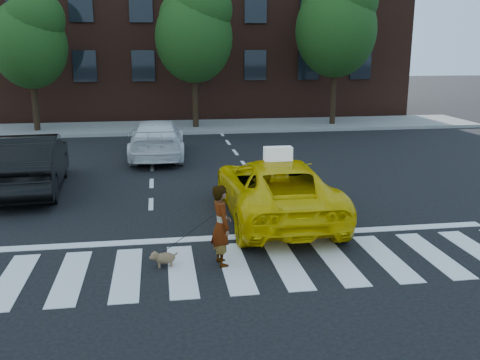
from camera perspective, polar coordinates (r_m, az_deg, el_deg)
The scene contains 14 objects.
ground at distance 10.21m, azimuth -0.55°, elevation -9.27°, with size 120.00×120.00×0.00m, color black.
crosswalk at distance 10.21m, azimuth -0.55°, elevation -9.24°, with size 13.00×2.40×0.01m, color silver.
stop_line at distance 11.68m, azimuth -1.67°, elevation -6.15°, with size 12.00×0.30×0.01m, color silver.
sidewalk_far at distance 27.10m, azimuth -5.86°, elevation 5.66°, with size 30.00×4.00×0.15m, color slate.
building at distance 34.35m, azimuth -6.82°, elevation 17.34°, with size 26.00×10.00×12.00m, color #412117.
tree_left at distance 26.87m, azimuth -21.53°, elevation 14.05°, with size 3.39×3.38×6.50m.
tree_mid at distance 26.34m, azimuth -4.87°, elevation 15.87°, with size 3.69×3.69×7.10m.
tree_right at distance 27.74m, azimuth 10.33°, elevation 16.46°, with size 4.00×4.00×7.70m.
taxi at distance 12.86m, azimuth 3.81°, elevation -0.88°, with size 2.41×5.23×1.45m, color #E3BE04.
black_sedan at distance 16.31m, azimuth -21.57°, elevation 1.73°, with size 1.74×4.99×1.64m, color black.
white_suv at distance 20.03m, azimuth -8.85°, elevation 4.36°, with size 1.96×4.83×1.40m, color white.
woman at distance 10.06m, azimuth -2.01°, elevation -4.86°, with size 0.57×0.37×1.57m, color #999999.
dog at distance 10.27m, azimuth -8.23°, elevation -8.21°, with size 0.54×0.22×0.31m.
taxi_sign at distance 12.47m, azimuth 4.07°, elevation 2.82°, with size 0.65×0.28×0.32m, color white.
Camera 1 is at (-1.33, -9.27, 4.07)m, focal length 40.00 mm.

